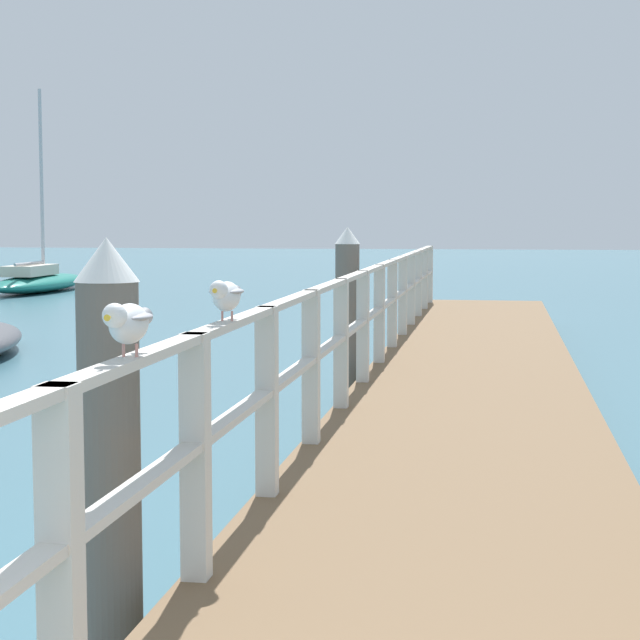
{
  "coord_description": "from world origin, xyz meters",
  "views": [
    {
      "loc": [
        0.27,
        -0.85,
        2.1
      ],
      "look_at": [
        -1.59,
        10.7,
        1.04
      ],
      "focal_mm": 62.23,
      "sensor_mm": 36.0,
      "label": 1
    }
  ],
  "objects": [
    {
      "name": "pier_railing",
      "position": [
        -1.07,
        11.02,
        1.15
      ],
      "size": [
        0.12,
        20.57,
        1.13
      ],
      "color": "beige",
      "rests_on": "pier_deck"
    },
    {
      "name": "pier_deck",
      "position": [
        0.0,
        11.02,
        0.23
      ],
      "size": [
        2.31,
        22.05,
        0.46
      ],
      "primitive_type": "cube",
      "color": "brown",
      "rests_on": "ground_plane"
    },
    {
      "name": "seagull_background",
      "position": [
        -1.07,
        4.54,
        1.73
      ],
      "size": [
        0.18,
        0.48,
        0.21
      ],
      "rotation": [
        0.0,
        0.0,
        3.17
      ],
      "color": "white",
      "rests_on": "pier_railing"
    },
    {
      "name": "boat_1",
      "position": [
        -13.03,
        29.87,
        0.33
      ],
      "size": [
        1.74,
        5.87,
        5.92
      ],
      "rotation": [
        0.0,
        0.0,
        0.02
      ],
      "color": "#197266",
      "rests_on": "ground_plane"
    },
    {
      "name": "dock_piling_far",
      "position": [
        -1.45,
        11.86,
        1.02
      ],
      "size": [
        0.29,
        0.29,
        2.02
      ],
      "color": "#6B6056",
      "rests_on": "ground_plane"
    },
    {
      "name": "seagull_foreground",
      "position": [
        -1.07,
        3.05,
        1.73
      ],
      "size": [
        0.19,
        0.48,
        0.21
      ],
      "rotation": [
        0.0,
        0.0,
        3.19
      ],
      "color": "white",
      "rests_on": "pier_railing"
    },
    {
      "name": "dock_piling_near",
      "position": [
        -1.45,
        3.87,
        1.02
      ],
      "size": [
        0.29,
        0.29,
        2.02
      ],
      "color": "#6B6056",
      "rests_on": "ground_plane"
    }
  ]
}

